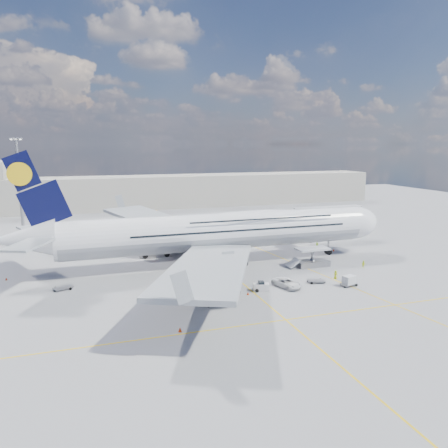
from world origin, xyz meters
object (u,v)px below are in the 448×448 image
object	(u,v)px
dolly_nose_far	(349,281)
crew_van	(336,275)
dolly_row_c	(216,276)
catering_truck_inner	(155,247)
cone_wing_left_inner	(199,251)
dolly_nose_near	(316,281)
crew_nose	(317,245)
cone_tail	(6,279)
light_mast	(20,189)
service_van	(287,283)
baggage_tug	(261,287)
catering_truck_outer	(100,235)
cone_wing_right_inner	(248,293)
dolly_back	(63,288)
cone_nose	(334,250)
cargo_loader	(311,260)
jet_bridge	(322,215)
crew_wing	(205,291)
cone_wing_right_outer	(180,330)
crew_tug	(187,284)
dolly_row_a	(170,288)
airliner	(221,231)
dolly_row_b	(215,303)
cone_wing_left_outer	(124,246)

from	to	relation	value
dolly_nose_far	crew_van	xyz separation A→B (m)	(-0.02, 4.10, -0.17)
dolly_row_c	catering_truck_inner	xyz separation A→B (m)	(-7.46, 20.86, 0.89)
cone_wing_left_inner	dolly_nose_near	bearing A→B (deg)	-63.49
crew_nose	cone_tail	xyz separation A→B (m)	(-64.41, -3.02, -0.74)
light_mast	service_van	world-z (taller)	light_mast
light_mast	baggage_tug	xyz separation A→B (m)	(41.51, -52.76, -12.49)
baggage_tug	catering_truck_outer	size ratio (longest dim) A/B	0.42
cone_wing_right_inner	cone_wing_left_inner	bearing A→B (deg)	90.24
dolly_back	cone_nose	distance (m)	58.18
light_mast	dolly_nose_far	world-z (taller)	light_mast
cargo_loader	dolly_back	bearing A→B (deg)	179.77
cone_tail	dolly_row_c	bearing A→B (deg)	-19.39
light_mast	cone_nose	world-z (taller)	light_mast
cone_nose	cone_tail	distance (m)	67.24
dolly_nose_far	cone_tail	xyz separation A→B (m)	(-56.15, 21.85, -0.73)
jet_bridge	service_van	distance (m)	37.35
cargo_loader	service_van	bearing A→B (deg)	-135.42
dolly_row_c	service_van	size ratio (longest dim) A/B	0.58
crew_wing	cone_tail	distance (m)	36.82
dolly_nose_far	cone_wing_right_outer	bearing A→B (deg)	-179.43
cargo_loader	service_van	xyz separation A→B (m)	(-10.50, -10.35, -0.49)
catering_truck_inner	cone_tail	xyz separation A→B (m)	(-27.93, -8.41, -1.75)
jet_bridge	cone_wing_left_inner	distance (m)	31.88
crew_van	crew_tug	size ratio (longest dim) A/B	0.83
dolly_row_a	catering_truck_outer	world-z (taller)	catering_truck_outer
cargo_loader	airliner	bearing A→B (deg)	156.77
dolly_row_a	dolly_back	world-z (taller)	dolly_row_a
cone_wing_left_inner	cone_tail	size ratio (longest dim) A/B	1.05
cargo_loader	catering_truck_inner	world-z (taller)	catering_truck_inner
crew_wing	cone_nose	xyz separation A→B (m)	(35.96, 19.95, -0.75)
crew_wing	cone_nose	distance (m)	41.13
airliner	crew_nose	bearing A→B (deg)	10.87
dolly_row_b	airliner	bearing A→B (deg)	94.72
cone_nose	catering_truck_inner	bearing A→B (deg)	168.67
cargo_loader	dolly_back	size ratio (longest dim) A/B	2.53
cone_wing_left_inner	catering_truck_inner	bearing A→B (deg)	-176.29
cargo_loader	crew_tug	size ratio (longest dim) A/B	4.42
dolly_nose_far	crew_tug	distance (m)	27.53
crew_nose	cone_wing_right_inner	bearing A→B (deg)	-145.53
light_mast	cone_wing_left_inner	distance (m)	47.39
dolly_nose_near	light_mast	bearing A→B (deg)	154.05
dolly_back	cone_wing_right_inner	size ratio (longest dim) A/B	6.71
cone_nose	airliner	bearing A→B (deg)	-175.31
dolly_row_b	dolly_back	xyz separation A→B (m)	(-22.09, 14.59, -0.02)
crew_tug	cone_wing_right_inner	xyz separation A→B (m)	(8.67, -5.63, -0.72)
service_van	cone_wing_left_outer	bearing A→B (deg)	102.72
dolly_nose_far	dolly_row_b	bearing A→B (deg)	167.63
crew_nose	cone_wing_left_outer	world-z (taller)	crew_nose
dolly_nose_near	cone_tail	world-z (taller)	cone_tail
service_van	catering_truck_inner	bearing A→B (deg)	104.33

